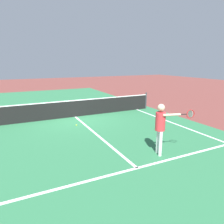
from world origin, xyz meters
TOP-DOWN VIEW (x-y plane):
  - ground_plane at (0.00, 0.00)m, footprint 60.00×60.00m
  - court_surface_inbounds at (0.00, 0.00)m, footprint 10.62×24.40m
  - line_sideline_right at (4.11, -5.95)m, footprint 0.10×11.89m
  - line_service_near at (0.00, -6.40)m, footprint 8.22×0.10m
  - line_center_service at (0.00, -3.20)m, footprint 0.10×6.40m
  - net at (0.00, 0.00)m, footprint 9.71×0.09m
  - player_near at (1.18, -5.95)m, footprint 1.14×0.75m
  - tennis_ball_near_net at (-0.42, -1.65)m, footprint 0.07×0.07m

SIDE VIEW (x-z plane):
  - ground_plane at x=0.00m, z-range 0.00..0.00m
  - court_surface_inbounds at x=0.00m, z-range 0.00..0.00m
  - line_sideline_right at x=4.11m, z-range 0.00..0.01m
  - line_service_near at x=0.00m, z-range 0.00..0.01m
  - line_center_service at x=0.00m, z-range 0.00..0.01m
  - tennis_ball_near_net at x=-0.42m, z-range 0.00..0.07m
  - net at x=0.00m, z-range -0.04..1.03m
  - player_near at x=1.18m, z-range 0.22..1.94m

